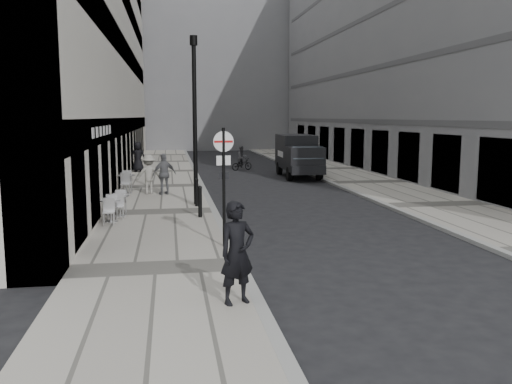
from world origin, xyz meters
The scene contains 19 objects.
ground centered at (0.00, 0.00, 0.00)m, with size 120.00×120.00×0.00m, color black.
sidewalk centered at (-2.00, 18.00, 0.06)m, with size 4.00×60.00×0.12m, color #A9A498.
far_sidewalk centered at (9.00, 18.00, 0.06)m, with size 4.00×60.00×0.12m, color #A9A498.
building_left centered at (-6.00, 24.50, 9.00)m, with size 4.00×45.00×18.00m, color beige.
building_right centered at (14.00, 24.50, 10.00)m, with size 6.00×45.00×20.00m, color slate.
building_far centered at (1.50, 56.00, 11.00)m, with size 24.00×16.00×22.00m, color slate.
walking_man centered at (-0.41, -0.02, 1.09)m, with size 0.71×0.47×1.95m, color black.
sign_post centered at (-0.20, 4.56, 2.18)m, with size 0.55×0.13×3.20m.
lamppost centered at (-0.60, 11.89, 3.79)m, with size 0.30×0.30×6.61m.
bollard_near centered at (-0.60, 11.34, 0.64)m, with size 0.14×0.14×1.03m, color black.
bollard_far centered at (-0.60, 8.96, 0.64)m, with size 0.14×0.14×1.03m, color black.
panel_van centered at (6.01, 21.84, 1.42)m, with size 2.14×5.41×2.51m.
cyclist centered at (3.23, 26.54, 0.64)m, with size 1.61×1.09×1.64m.
pedestrian_a centered at (-1.87, 14.80, 1.05)m, with size 1.09×0.45×1.86m, color slate.
pedestrian_b centered at (-2.56, 15.15, 1.01)m, with size 1.15×0.66×1.78m, color gray.
pedestrian_c centered at (-3.60, 25.44, 1.07)m, with size 0.93×0.61×1.90m, color black.
cafe_table_near centered at (-3.39, 9.58, 0.57)m, with size 0.68×1.55×0.88m.
cafe_table_mid centered at (-3.60, 8.53, 0.56)m, with size 0.68×1.53×0.87m.
cafe_table_far centered at (-3.60, 15.46, 0.63)m, with size 0.78×1.76×1.00m.
Camera 1 is at (-1.63, -9.79, 3.61)m, focal length 38.00 mm.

